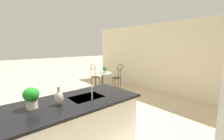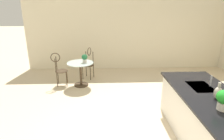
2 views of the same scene
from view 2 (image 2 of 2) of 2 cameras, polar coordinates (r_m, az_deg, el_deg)
ground_plane at (r=4.01m, az=13.08°, el=-18.59°), size 40.00×40.00×0.00m
wall_left_window at (r=7.45m, az=5.37°, el=10.66°), size 0.12×7.80×2.70m
kitchen_island at (r=3.84m, az=27.53°, el=-13.95°), size 2.80×1.06×0.92m
bistro_table at (r=5.97m, az=-9.29°, el=-0.53°), size 0.80×0.80×0.74m
chair_near_window at (r=6.09m, az=-15.34°, el=0.67°), size 0.42×0.50×1.04m
chair_by_island at (r=6.55m, az=-6.97°, el=2.49°), size 0.52×0.49×1.04m
sink_faucet at (r=4.11m, az=27.27°, el=-2.93°), size 0.02×0.02×0.22m
potted_plant_on_table at (r=5.85m, az=-8.14°, el=3.59°), size 0.18×0.18×0.25m
potted_plant_counter_near at (r=3.28m, az=30.27°, el=-7.43°), size 0.22×0.22×0.31m
vase_on_counter at (r=3.64m, az=28.93°, el=-5.90°), size 0.13×0.13×0.29m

